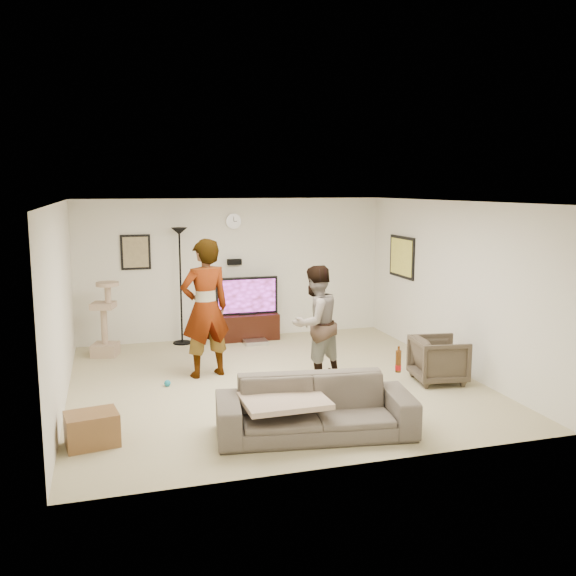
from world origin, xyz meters
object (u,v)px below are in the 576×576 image
object	(u,v)px
cat_tree	(104,319)
person_left	(205,308)
floor_lamp	(181,286)
person_right	(315,323)
sofa	(315,407)
side_table	(92,429)
armchair	(439,360)
tv	(247,296)
tv_stand	(247,327)
beer_bottle	(398,361)

from	to	relation	value
cat_tree	person_left	bearing A→B (deg)	-47.55
floor_lamp	cat_tree	bearing A→B (deg)	-160.80
person_right	cat_tree	bearing A→B (deg)	-61.52
sofa	side_table	bearing A→B (deg)	178.64
person_left	armchair	size ratio (longest dim) A/B	2.85
cat_tree	person_left	xyz separation A→B (m)	(1.40, -1.53, 0.39)
cat_tree	tv	bearing A→B (deg)	9.90
person_left	sofa	world-z (taller)	person_left
person_right	armchair	xyz separation A→B (m)	(1.62, -0.60, -0.50)
sofa	armchair	bearing A→B (deg)	37.88
tv	cat_tree	distance (m)	2.48
tv_stand	beer_bottle	size ratio (longest dim) A/B	4.43
person_right	sofa	size ratio (longest dim) A/B	0.76
person_left	armchair	bearing A→B (deg)	144.88
floor_lamp	person_right	bearing A→B (deg)	-58.67
tv_stand	cat_tree	xyz separation A→B (m)	(-2.44, -0.43, 0.38)
beer_bottle	armchair	size ratio (longest dim) A/B	0.36
tv_stand	floor_lamp	distance (m)	1.39
sofa	tv	bearing A→B (deg)	95.28
tv_stand	beer_bottle	bearing A→B (deg)	-80.26
tv_stand	tv	size ratio (longest dim) A/B	0.99
person_left	sofa	distance (m)	2.69
sofa	person_left	bearing A→B (deg)	116.27
person_right	tv_stand	bearing A→B (deg)	-105.59
cat_tree	person_left	distance (m)	2.11
person_right	floor_lamp	bearing A→B (deg)	-83.51
person_left	tv_stand	bearing A→B (deg)	-131.76
tv	side_table	bearing A→B (deg)	-122.49
cat_tree	armchair	world-z (taller)	cat_tree
floor_lamp	beer_bottle	size ratio (longest dim) A/B	8.07
person_left	cat_tree	bearing A→B (deg)	-61.47
tv_stand	person_left	distance (m)	2.34
cat_tree	sofa	distance (m)	4.59
tv	sofa	size ratio (longest dim) A/B	0.52
cat_tree	sofa	size ratio (longest dim) A/B	0.56
sofa	side_table	distance (m)	2.38
sofa	beer_bottle	xyz separation A→B (m)	(0.99, 0.00, 0.44)
beer_bottle	cat_tree	bearing A→B (deg)	128.58
beer_bottle	tv	bearing A→B (deg)	99.74
person_right	beer_bottle	distance (m)	1.92
person_left	beer_bottle	bearing A→B (deg)	112.02
tv	floor_lamp	world-z (taller)	floor_lamp
beer_bottle	armchair	world-z (taller)	beer_bottle
cat_tree	side_table	bearing A→B (deg)	-92.14
floor_lamp	armchair	world-z (taller)	floor_lamp
cat_tree	floor_lamp	bearing A→B (deg)	19.20
tv	beer_bottle	world-z (taller)	tv
person_right	armchair	bearing A→B (deg)	134.85
cat_tree	side_table	distance (m)	3.64
cat_tree	person_right	distance (m)	3.56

